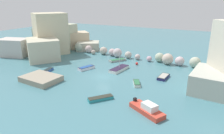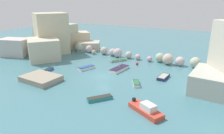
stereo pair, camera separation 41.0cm
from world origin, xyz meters
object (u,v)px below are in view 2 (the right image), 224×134
moored_boat_6 (118,60)px  moored_boat_0 (119,69)px  moored_boat_1 (163,77)px  moored_boat_4 (86,68)px  moored_boat_2 (136,83)px  moored_boat_3 (49,70)px  channel_buoy (137,64)px  stone_dock (41,78)px  moored_boat_5 (100,98)px  moored_boat_7 (146,109)px

moored_boat_6 → moored_boat_0: bearing=-115.9°
moored_boat_1 → moored_boat_4: bearing=-77.5°
moored_boat_2 → moored_boat_3: bearing=-111.9°
moored_boat_0 → moored_boat_1: bearing=-84.9°
channel_buoy → moored_boat_3: size_ratio=0.24×
moored_boat_1 → moored_boat_3: bearing=-68.5°
stone_dock → moored_boat_2: 18.40m
moored_boat_3 → moored_boat_2: bearing=82.1°
moored_boat_5 → moored_boat_3: bearing=-71.9°
moored_boat_3 → moored_boat_6: bearing=131.2°
moored_boat_5 → moored_boat_4: bearing=-98.5°
moored_boat_1 → moored_boat_7: size_ratio=0.65×
moored_boat_0 → moored_boat_1: moored_boat_0 is taller
channel_buoy → moored_boat_1: size_ratio=0.17×
moored_boat_0 → moored_boat_7: moored_boat_0 is taller
channel_buoy → moored_boat_7: 22.39m
moored_boat_5 → stone_dock: bearing=-56.9°
moored_boat_3 → moored_boat_5: moored_boat_5 is taller
moored_boat_2 → moored_boat_7: moored_boat_7 is taller
moored_boat_1 → moored_boat_5: 15.41m
moored_boat_0 → moored_boat_6: (-3.58, 6.25, -0.08)m
moored_boat_1 → moored_boat_2: size_ratio=1.17×
stone_dock → moored_boat_1: bearing=32.0°
channel_buoy → moored_boat_4: bearing=-136.0°
moored_boat_4 → moored_boat_2: bearing=96.7°
moored_boat_3 → moored_boat_4: bearing=113.3°
moored_boat_4 → moored_boat_7: (18.44, -11.68, 0.22)m
moored_boat_4 → moored_boat_5: (10.69, -11.39, -0.07)m
stone_dock → moored_boat_2: size_ratio=2.20×
moored_boat_6 → moored_boat_1: bearing=-81.0°
moored_boat_3 → moored_boat_4: (6.66, 4.98, 0.07)m
channel_buoy → moored_boat_4: (-8.86, -8.56, 0.01)m
moored_boat_2 → moored_boat_5: 8.83m
moored_boat_1 → moored_boat_4: moored_boat_4 is taller
moored_boat_5 → moored_boat_7: bearing=126.3°
stone_dock → moored_boat_7: moored_boat_7 is taller
moored_boat_0 → moored_boat_2: bearing=-125.8°
moored_boat_4 → moored_boat_7: size_ratio=0.72×
moored_boat_6 → moored_boat_5: bearing=-126.0°
moored_boat_0 → moored_boat_5: size_ratio=1.52×
moored_boat_1 → moored_boat_2: (-3.50, -5.69, 0.01)m
moored_boat_6 → moored_boat_4: bearing=-165.7°
moored_boat_7 → moored_boat_4: bearing=175.7°
moored_boat_0 → stone_dock: bearing=147.4°
moored_boat_2 → channel_buoy: bearing=174.0°
moored_boat_3 → moored_boat_6: size_ratio=0.60×
channel_buoy → moored_boat_2: 12.43m
stone_dock → moored_boat_4: size_ratio=1.71×
channel_buoy → moored_boat_6: (-5.53, 0.58, -0.06)m
moored_boat_4 → channel_buoy: bearing=153.3°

